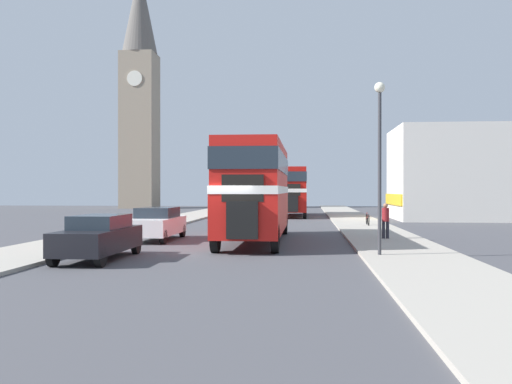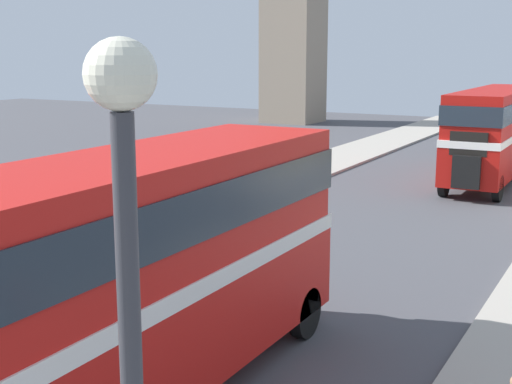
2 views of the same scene
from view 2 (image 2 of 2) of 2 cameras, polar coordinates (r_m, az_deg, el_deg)
double_decker_bus at (r=11.42m, az=-10.53°, el=-6.02°), size 2.52×10.98×4.29m
bus_distant at (r=34.06m, az=18.58°, el=4.96°), size 2.43×11.06×4.17m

